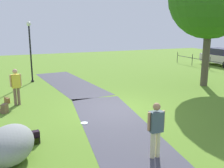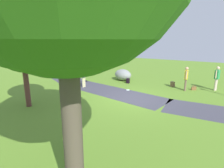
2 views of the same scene
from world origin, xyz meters
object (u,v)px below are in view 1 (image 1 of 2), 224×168
at_px(lamp_post, 30,45).
at_px(frisbee_on_grass, 84,123).
at_px(parked_hatchback_blue, 221,57).
at_px(woman_with_handbag, 16,84).
at_px(spare_backpack_on_lawn, 4,109).
at_px(passerby_on_path, 156,127).
at_px(backpack_by_boulder, 35,137).
at_px(handbag_on_grass, 7,100).
at_px(lawn_boulder, 10,145).

distance_m(lamp_post, frisbee_on_grass, 8.73).
height_order(lamp_post, frisbee_on_grass, lamp_post).
height_order(lamp_post, parked_hatchback_blue, lamp_post).
xyz_separation_m(woman_with_handbag, frisbee_on_grass, (3.44, 2.19, -0.97)).
height_order(spare_backpack_on_lawn, parked_hatchback_blue, parked_hatchback_blue).
distance_m(woman_with_handbag, passerby_on_path, 7.44).
relative_size(passerby_on_path, parked_hatchback_blue, 0.40).
relative_size(lamp_post, frisbee_on_grass, 14.18).
xyz_separation_m(passerby_on_path, frisbee_on_grass, (-3.24, -1.08, -0.90)).
bearing_deg(backpack_by_boulder, woman_with_handbag, -176.39).
bearing_deg(backpack_by_boulder, passerby_on_path, 53.59).
height_order(woman_with_handbag, spare_backpack_on_lawn, woman_with_handbag).
bearing_deg(handbag_on_grass, woman_with_handbag, 40.40).
height_order(spare_backpack_on_lawn, frisbee_on_grass, spare_backpack_on_lawn).
bearing_deg(frisbee_on_grass, lamp_post, -173.19).
bearing_deg(parked_hatchback_blue, spare_backpack_on_lawn, -70.49).
bearing_deg(lawn_boulder, parked_hatchback_blue, 120.79).
relative_size(spare_backpack_on_lawn, frisbee_on_grass, 1.48).
height_order(woman_with_handbag, passerby_on_path, woman_with_handbag).
xyz_separation_m(spare_backpack_on_lawn, frisbee_on_grass, (2.41, 2.75, -0.18)).
distance_m(lamp_post, passerby_on_path, 11.86).
distance_m(lamp_post, handbag_on_grass, 5.18).
bearing_deg(parked_hatchback_blue, backpack_by_boulder, -60.36).
bearing_deg(spare_backpack_on_lawn, parked_hatchback_blue, 109.51).
distance_m(lamp_post, backpack_by_boulder, 9.67).
height_order(passerby_on_path, backpack_by_boulder, passerby_on_path).
relative_size(woman_with_handbag, passerby_on_path, 1.06).
relative_size(woman_with_handbag, parked_hatchback_blue, 0.43).
bearing_deg(woman_with_handbag, backpack_by_boulder, 3.61).
bearing_deg(passerby_on_path, lawn_boulder, -109.32).
relative_size(spare_backpack_on_lawn, parked_hatchback_blue, 0.10).
height_order(woman_with_handbag, backpack_by_boulder, woman_with_handbag).
xyz_separation_m(backpack_by_boulder, frisbee_on_grass, (-1.04, 1.91, -0.18)).
bearing_deg(frisbee_on_grass, backpack_by_boulder, -61.44).
height_order(lawn_boulder, backpack_by_boulder, lawn_boulder).
height_order(backpack_by_boulder, spare_backpack_on_lawn, same).
xyz_separation_m(passerby_on_path, backpack_by_boulder, (-2.20, -2.99, -0.72)).
height_order(frisbee_on_grass, parked_hatchback_blue, parked_hatchback_blue).
bearing_deg(spare_backpack_on_lawn, handbag_on_grass, 175.28).
bearing_deg(backpack_by_boulder, spare_backpack_on_lawn, -166.16).
relative_size(lamp_post, backpack_by_boulder, 9.61).
xyz_separation_m(lamp_post, handbag_on_grass, (4.39, -1.63, -2.21)).
relative_size(woman_with_handbag, spare_backpack_on_lawn, 4.22).
bearing_deg(spare_backpack_on_lawn, passerby_on_path, 34.18).
relative_size(woman_with_handbag, frisbee_on_grass, 6.23).
relative_size(lawn_boulder, spare_backpack_on_lawn, 5.08).
height_order(lawn_boulder, woman_with_handbag, woman_with_handbag).
bearing_deg(passerby_on_path, backpack_by_boulder, -126.41).
distance_m(handbag_on_grass, backpack_by_boulder, 5.04).
relative_size(lawn_boulder, frisbee_on_grass, 7.50).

